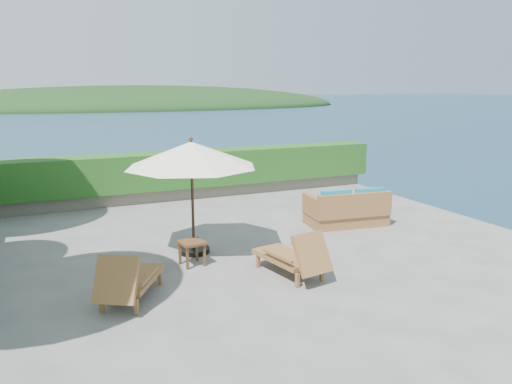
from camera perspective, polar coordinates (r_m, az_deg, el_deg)
name	(u,v)px	position (r m, az deg, el deg)	size (l,w,h in m)	color
ground	(259,258)	(9.53, 0.31, -7.55)	(12.00, 12.00, 0.00)	gray
foundation	(259,333)	(10.16, 0.30, -15.82)	(12.00, 12.00, 3.00)	#584F46
offshore_island	(139,107)	(151.06, -13.20, 9.42)	(126.00, 57.60, 12.60)	black
planter_wall_far	(179,192)	(14.59, -8.78, -0.03)	(12.00, 0.60, 0.36)	gray
hedge_far	(178,169)	(14.46, -8.86, 2.57)	(12.40, 0.90, 1.00)	#224B15
patio_umbrella	(191,156)	(9.46, -7.40, 4.15)	(2.65, 2.65, 2.27)	black
lounge_left	(129,279)	(7.83, -14.35, -9.63)	(1.28, 1.59, 0.86)	olive
lounge_right	(294,256)	(8.57, 4.35, -7.32)	(0.88, 1.59, 0.87)	olive
side_table	(192,245)	(9.13, -7.33, -6.08)	(0.47, 0.47, 0.45)	brown
wicker_loveseat	(347,210)	(11.82, 10.38, -2.09)	(1.95, 1.16, 0.91)	olive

